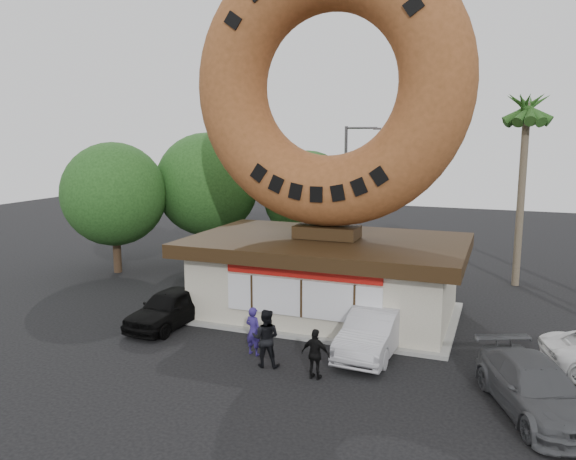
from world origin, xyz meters
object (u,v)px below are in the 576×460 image
at_px(donut_shop, 326,274).
at_px(person_left, 253,331).
at_px(car_grey, 535,388).
at_px(person_center, 266,338).
at_px(person_right, 316,354).
at_px(giant_donut, 329,85).
at_px(car_black, 169,308).
at_px(car_silver, 373,331).
at_px(street_lamp, 348,187).

relative_size(donut_shop, person_left, 6.61).
distance_m(person_left, car_grey, 8.90).
bearing_deg(person_center, car_grey, 167.69).
bearing_deg(person_right, car_grey, -173.66).
bearing_deg(car_grey, giant_donut, 119.48).
xyz_separation_m(giant_donut, car_grey, (7.83, -6.07, -8.73)).
xyz_separation_m(donut_shop, person_left, (-1.02, -5.08, -0.92)).
distance_m(person_left, person_center, 1.09).
height_order(car_black, car_silver, car_silver).
xyz_separation_m(car_black, car_silver, (8.17, 0.16, 0.04)).
bearing_deg(person_left, car_silver, -142.24).
relative_size(giant_donut, street_lamp, 1.41).
xyz_separation_m(street_lamp, car_black, (-3.54, -13.55, -3.75)).
bearing_deg(person_left, car_black, -6.02).
bearing_deg(car_grey, car_black, 146.47).
distance_m(giant_donut, car_silver, 9.71).
relative_size(donut_shop, person_center, 5.83).
distance_m(person_center, person_right, 1.86).
relative_size(donut_shop, car_grey, 2.30).
bearing_deg(car_silver, person_right, -110.12).
bearing_deg(car_grey, person_center, 155.66).
height_order(street_lamp, person_left, street_lamp).
relative_size(person_left, car_silver, 0.36).
bearing_deg(donut_shop, person_right, -75.57).
height_order(person_right, car_silver, person_right).
xyz_separation_m(giant_donut, person_center, (-0.24, -5.84, -8.48)).
xyz_separation_m(person_center, car_silver, (3.01, 2.46, -0.19)).
distance_m(person_center, car_silver, 3.89).
bearing_deg(person_center, donut_shop, -103.03).
bearing_deg(street_lamp, person_left, -86.84).
bearing_deg(car_black, person_left, -15.97).
xyz_separation_m(street_lamp, person_center, (1.62, -15.84, -3.52)).
bearing_deg(donut_shop, car_grey, -37.73).
xyz_separation_m(donut_shop, street_lamp, (-1.86, 10.02, 2.72)).
height_order(giant_donut, car_black, giant_donut).
bearing_deg(car_black, giant_donut, 36.85).
height_order(street_lamp, person_center, street_lamp).
bearing_deg(car_silver, car_grey, -25.14).
relative_size(car_black, car_silver, 0.92).
distance_m(donut_shop, person_center, 5.89).
relative_size(giant_donut, car_silver, 2.41).
bearing_deg(giant_donut, car_black, -146.70).
height_order(giant_donut, street_lamp, giant_donut).
bearing_deg(person_center, car_silver, -151.48).
bearing_deg(donut_shop, giant_donut, 90.00).
bearing_deg(donut_shop, person_left, -101.37).
height_order(street_lamp, car_grey, street_lamp).
distance_m(person_left, car_silver, 4.16).
distance_m(donut_shop, car_black, 6.53).
xyz_separation_m(street_lamp, car_silver, (4.63, -13.39, -3.71)).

